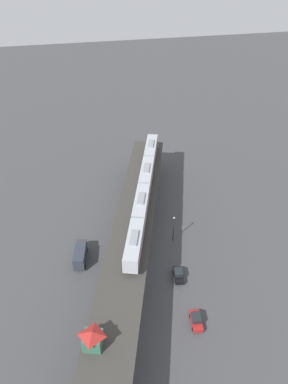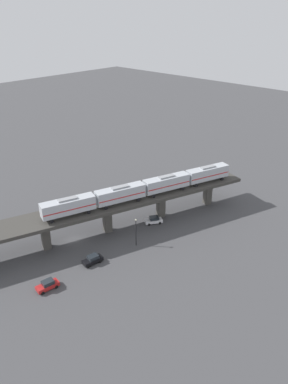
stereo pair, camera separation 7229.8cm
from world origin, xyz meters
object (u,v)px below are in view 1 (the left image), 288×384
object	(u,v)px
signal_hut	(93,338)
street_car_red	(196,320)
street_car_black	(178,274)
delivery_truck	(80,254)
street_car_white	(148,213)
subway_train	(144,188)
street_lamp	(174,227)

from	to	relation	value
signal_hut	street_car_red	size ratio (longest dim) A/B	0.88
street_car_red	street_car_black	size ratio (longest dim) A/B	1.00
street_car_black	delivery_truck	size ratio (longest dim) A/B	0.62
signal_hut	street_car_white	distance (m)	42.25
street_car_red	street_car_white	world-z (taller)	same
subway_train	street_car_black	distance (m)	21.42
street_car_white	delivery_truck	bearing A→B (deg)	33.41
street_car_red	subway_train	bearing A→B (deg)	-84.42
subway_train	delivery_truck	bearing A→B (deg)	31.07
signal_hut	street_car_red	xyz separation A→B (m)	(-18.75, -5.31, -8.38)
street_car_black	street_car_white	world-z (taller)	same
subway_train	street_car_red	world-z (taller)	subway_train
street_car_black	delivery_truck	world-z (taller)	delivery_truck
street_car_black	delivery_truck	bearing A→B (deg)	-25.92
street_car_red	delivery_truck	size ratio (longest dim) A/B	0.62
street_lamp	street_car_red	bearing A→B (deg)	84.65
signal_hut	delivery_truck	distance (m)	26.98
signal_hut	street_lamp	bearing A→B (deg)	-126.99
signal_hut	delivery_truck	xyz separation A→B (m)	(0.47, -25.89, -7.56)
street_car_black	street_lamp	xyz separation A→B (m)	(-2.05, -11.12, 3.17)
street_car_red	street_car_white	size ratio (longest dim) A/B	0.99
street_car_red	street_lamp	bearing A→B (deg)	-95.35
signal_hut	street_car_red	world-z (taller)	signal_hut
signal_hut	delivery_truck	size ratio (longest dim) A/B	0.54
street_car_white	street_lamp	distance (m)	11.03
delivery_truck	street_car_black	bearing A→B (deg)	154.08
street_car_red	street_lamp	xyz separation A→B (m)	(-2.09, -22.35, 3.17)
street_car_black	street_lamp	size ratio (longest dim) A/B	0.67
street_car_white	street_lamp	size ratio (longest dim) A/B	0.67
street_car_white	delivery_truck	distance (m)	21.31
street_car_red	street_lamp	distance (m)	22.67
street_car_white	street_lamp	xyz separation A→B (m)	(-3.53, 9.96, 3.17)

